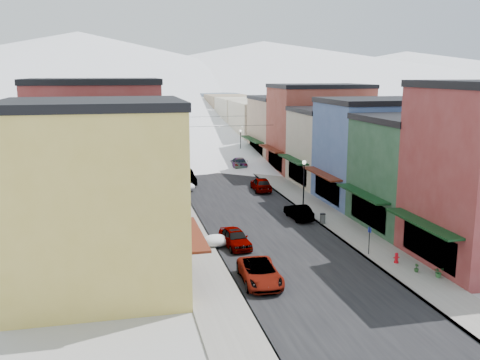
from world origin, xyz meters
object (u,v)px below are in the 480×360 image
car_green_sedan (299,212)px  trash_can (323,218)px  car_dark_hatch (185,177)px  fire_hydrant (396,258)px  streetlamp_near (304,178)px  car_white_suv (260,272)px  car_silver_sedan (235,238)px

car_green_sedan → trash_can: (1.44, -2.24, -0.09)m
car_dark_hatch → car_green_sedan: car_dark_hatch is taller
car_green_sedan → fire_hydrant: size_ratio=5.64×
trash_can → streetlamp_near: bearing=90.0°
car_white_suv → car_green_sedan: bearing=64.8°
car_white_suv → car_dark_hatch: bearing=94.3°
car_green_sedan → car_silver_sedan: bearing=38.4°
car_silver_sedan → streetlamp_near: bearing=40.6°
car_white_suv → trash_can: bearing=55.5°
car_dark_hatch → trash_can: 22.06m
car_white_suv → car_green_sedan: size_ratio=1.22×
car_dark_hatch → car_green_sedan: bearing=-71.2°
car_dark_hatch → streetlamp_near: streetlamp_near is taller
car_white_suv → streetlamp_near: (8.70, 16.43, 2.44)m
car_dark_hatch → trash_can: car_dark_hatch is taller
car_dark_hatch → trash_can: (9.50, -19.91, -0.27)m
car_white_suv → trash_can: 14.34m
car_white_suv → trash_can: (8.70, 11.40, -0.11)m
car_green_sedan → car_white_suv: bearing=59.1°
fire_hydrant → streetlamp_near: streetlamp_near is taller
car_dark_hatch → car_green_sedan: size_ratio=1.26×
car_green_sedan → car_dark_hatch: bearing=-68.4°
trash_can → car_dark_hatch: bearing=115.5°
car_green_sedan → streetlamp_near: streetlamp_near is taller
car_dark_hatch → fire_hydrant: (10.79, -30.31, -0.37)m
car_silver_sedan → fire_hydrant: size_ratio=5.77×
fire_hydrant → streetlamp_near: (-1.29, 15.42, 2.65)m
trash_can → car_silver_sedan: bearing=-154.5°
car_dark_hatch → car_green_sedan: (8.06, -17.67, -0.18)m
fire_hydrant → trash_can: trash_can is taller
car_dark_hatch → fire_hydrant: bearing=-76.2°
car_silver_sedan → streetlamp_near: size_ratio=0.88×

